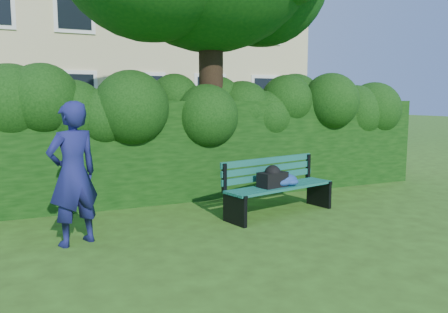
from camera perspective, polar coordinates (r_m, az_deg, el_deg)
name	(u,v)px	position (r m, az deg, el deg)	size (l,w,h in m)	color
ground	(241,226)	(6.42, 2.21, -9.08)	(80.00, 80.00, 0.00)	#304B17
hedge	(189,149)	(8.24, -4.53, 0.97)	(10.00, 1.00, 1.80)	black
park_bench	(278,183)	(7.01, 7.05, -3.49)	(2.02, 0.98, 0.89)	#0E493C
man_reading	(73,174)	(5.76, -19.12, -2.16)	(0.66, 0.43, 1.81)	navy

